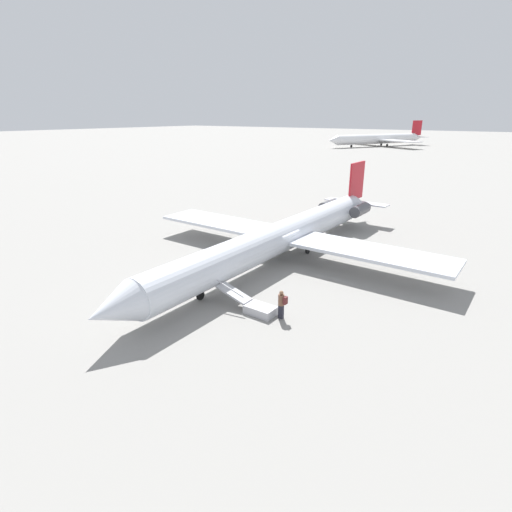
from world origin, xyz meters
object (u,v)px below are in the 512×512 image
Objects in this scene: boarding_stairs at (255,306)px; passenger at (282,303)px; airplane_main at (286,235)px; airplane_taxiing_distant at (379,139)px.

boarding_stairs is 2.31× the size of passenger.
airplane_taxiing_distant is (-124.06, -36.62, 0.76)m from airplane_main.
airplane_taxiing_distant reaches higher than passenger.
airplane_main is 10.67m from passenger.
airplane_main is 129.35m from airplane_taxiing_distant.
airplane_taxiing_distant is at bearing -72.92° from boarding_stairs.
passenger is (-0.25, 1.72, 0.64)m from boarding_stairs.
airplane_main is 19.50× the size of passenger.
boarding_stairs is 1.85m from passenger.
airplane_main reaches higher than boarding_stairs.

